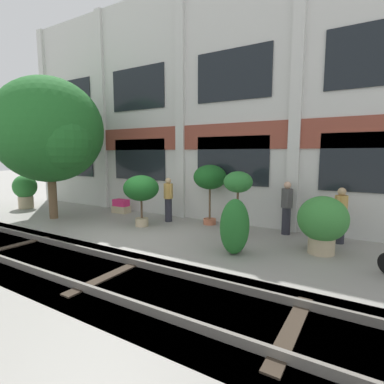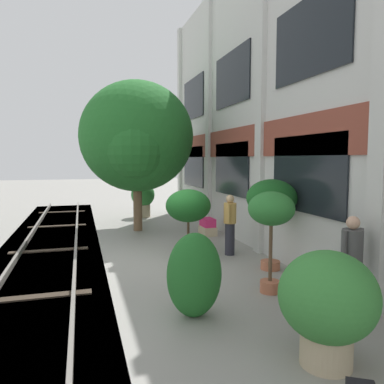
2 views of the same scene
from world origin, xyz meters
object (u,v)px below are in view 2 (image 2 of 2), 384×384
(potted_plant_glazed_jar, at_px, (143,197))
(potted_plant_tall_urn, at_px, (188,208))
(potted_plant_terracotta_small, at_px, (271,200))
(potted_plant_square_trough, at_px, (208,227))
(topiary_hedge, at_px, (194,275))
(potted_plant_low_pan, at_px, (271,214))
(broadleaf_tree, at_px, (137,139))
(resident_by_doorway, at_px, (352,262))
(potted_plant_ribbed_drum, at_px, (328,301))
(resident_watching_tracks, at_px, (230,223))

(potted_plant_glazed_jar, relative_size, potted_plant_tall_urn, 0.87)
(potted_plant_terracotta_small, bearing_deg, potted_plant_square_trough, -178.52)
(potted_plant_square_trough, xyz_separation_m, topiary_hedge, (6.20, -2.37, 0.43))
(potted_plant_low_pan, bearing_deg, potted_plant_terracotta_small, 151.30)
(broadleaf_tree, height_order, potted_plant_glazed_jar, broadleaf_tree)
(potted_plant_low_pan, relative_size, resident_by_doorway, 1.19)
(potted_plant_low_pan, distance_m, potted_plant_ribbed_drum, 2.67)
(potted_plant_terracotta_small, distance_m, potted_plant_square_trough, 4.41)
(broadleaf_tree, distance_m, potted_plant_tall_urn, 4.33)
(potted_plant_terracotta_small, height_order, resident_by_doorway, potted_plant_terracotta_small)
(broadleaf_tree, bearing_deg, topiary_hedge, -1.56)
(potted_plant_terracotta_small, relative_size, resident_watching_tracks, 1.30)
(broadleaf_tree, relative_size, potted_plant_ribbed_drum, 3.65)
(broadleaf_tree, relative_size, potted_plant_tall_urn, 3.01)
(broadleaf_tree, xyz_separation_m, potted_plant_square_trough, (1.46, 2.16, -2.99))
(broadleaf_tree, relative_size, resident_by_doorway, 3.22)
(potted_plant_glazed_jar, bearing_deg, potted_plant_low_pan, 4.76)
(broadleaf_tree, relative_size, resident_watching_tracks, 3.27)
(potted_plant_ribbed_drum, height_order, potted_plant_square_trough, potted_plant_ribbed_drum)
(potted_plant_terracotta_small, bearing_deg, resident_by_doorway, 0.93)
(potted_plant_ribbed_drum, bearing_deg, potted_plant_tall_urn, -178.63)
(potted_plant_glazed_jar, xyz_separation_m, topiary_hedge, (10.73, -0.89, -0.18))
(potted_plant_ribbed_drum, relative_size, potted_plant_tall_urn, 0.82)
(potted_plant_tall_urn, relative_size, topiary_hedge, 1.27)
(broadleaf_tree, bearing_deg, resident_watching_tracks, 24.21)
(potted_plant_glazed_jar, distance_m, potted_plant_terracotta_small, 8.90)
(topiary_hedge, bearing_deg, broadleaf_tree, 178.44)
(broadleaf_tree, relative_size, potted_plant_square_trough, 7.20)
(broadleaf_tree, xyz_separation_m, potted_plant_tall_urn, (3.76, 0.81, -1.99))
(broadleaf_tree, height_order, potted_plant_ribbed_drum, broadleaf_tree)
(resident_by_doorway, bearing_deg, resident_watching_tracks, -8.92)
(broadleaf_tree, xyz_separation_m, potted_plant_terracotta_small, (5.65, 2.27, -1.64))
(potted_plant_ribbed_drum, xyz_separation_m, potted_plant_terracotta_small, (-3.87, 1.32, 0.80))
(potted_plant_low_pan, xyz_separation_m, potted_plant_tall_urn, (-3.25, -0.71, -0.26))
(potted_plant_low_pan, relative_size, resident_watching_tracks, 1.21)
(potted_plant_tall_urn, bearing_deg, broadleaf_tree, -167.85)
(potted_plant_glazed_jar, relative_size, resident_watching_tracks, 0.94)
(potted_plant_square_trough, relative_size, resident_by_doorway, 0.45)
(potted_plant_low_pan, height_order, potted_plant_tall_urn, potted_plant_low_pan)
(potted_plant_glazed_jar, distance_m, topiary_hedge, 10.77)
(potted_plant_tall_urn, bearing_deg, resident_by_doorway, 18.28)
(potted_plant_ribbed_drum, distance_m, potted_plant_terracotta_small, 4.17)
(resident_by_doorway, distance_m, resident_watching_tracks, 4.19)
(potted_plant_low_pan, distance_m, potted_plant_square_trough, 5.73)
(potted_plant_low_pan, bearing_deg, potted_plant_square_trough, 173.46)
(resident_by_doorway, distance_m, topiary_hedge, 2.61)
(potted_plant_terracotta_small, distance_m, topiary_hedge, 3.32)
(potted_plant_glazed_jar, bearing_deg, resident_watching_tracks, 9.28)
(potted_plant_glazed_jar, bearing_deg, potted_plant_tall_urn, 1.06)
(potted_plant_low_pan, relative_size, potted_plant_glazed_jar, 1.28)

